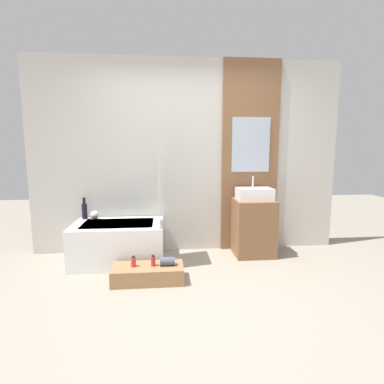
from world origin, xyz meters
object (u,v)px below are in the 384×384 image
vase_tall_dark (84,210)px  bottle_soap_secondary (153,261)px  wooden_step_bench (148,274)px  bottle_soap_primary (133,262)px  sink (254,194)px  vase_round_light (95,215)px  bathtub (119,242)px

vase_tall_dark → bottle_soap_secondary: bearing=-43.5°
wooden_step_bench → bottle_soap_primary: 0.21m
wooden_step_bench → bottle_soap_primary: (-0.15, 0.00, 0.14)m
sink → vase_round_light: sink is taller
wooden_step_bench → bottle_soap_secondary: (0.06, 0.00, 0.14)m
bathtub → vase_tall_dark: (-0.47, 0.27, 0.36)m
wooden_step_bench → vase_round_light: (-0.73, 0.85, 0.47)m
wooden_step_bench → bottle_soap_primary: bottle_soap_primary is taller
vase_round_light → vase_tall_dark: bearing=171.1°
vase_round_light → bottle_soap_secondary: 1.21m
vase_tall_dark → wooden_step_bench: bearing=-45.3°
bathtub → sink: 1.86m
vase_tall_dark → bottle_soap_primary: 1.19m
wooden_step_bench → sink: (1.37, 0.71, 0.74)m
bathtub → vase_tall_dark: size_ratio=3.90×
vase_tall_dark → vase_round_light: (0.13, -0.02, -0.06)m
bathtub → bottle_soap_secondary: bearing=-53.2°
bottle_soap_primary → bottle_soap_secondary: (0.21, 0.00, 0.00)m
vase_round_light → sink: bearing=-4.0°
wooden_step_bench → bottle_soap_secondary: size_ratio=6.26×
sink → bottle_soap_secondary: size_ratio=3.76×
bottle_soap_secondary → sink: bearing=28.3°
bathtub → bottle_soap_primary: (0.24, -0.60, -0.03)m
sink → wooden_step_bench: bearing=-152.8°
bathtub → wooden_step_bench: bathtub is taller
sink → bottle_soap_primary: sink is taller
wooden_step_bench → vase_round_light: bearing=130.6°
vase_tall_dark → bottle_soap_secondary: 1.33m
vase_tall_dark → bottle_soap_primary: (0.71, -0.87, -0.39)m
bottle_soap_primary → wooden_step_bench: bearing=0.0°
wooden_step_bench → vase_tall_dark: size_ratio=2.68×
vase_tall_dark → sink: bearing=-4.3°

